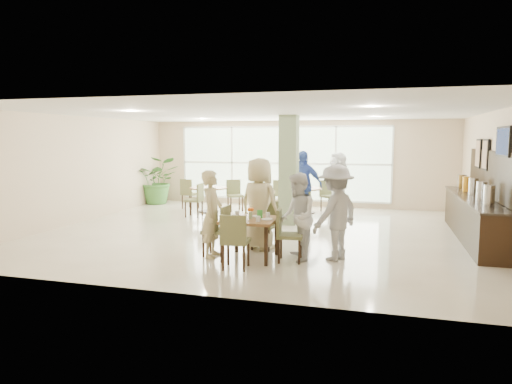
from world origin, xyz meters
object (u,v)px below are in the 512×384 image
(teen_left, at_px, (212,214))
(adult_a, at_px, (302,185))
(adult_standing, at_px, (259,183))
(teen_standing, at_px, (336,213))
(round_table_left, at_px, (208,193))
(round_table_right, at_px, (305,195))
(adult_b, at_px, (338,183))
(teen_far, at_px, (259,204))
(main_table, at_px, (250,223))
(potted_plant, at_px, (158,180))
(teen_right, at_px, (297,217))
(buffet_counter, at_px, (474,215))

(teen_left, bearing_deg, adult_a, -14.41)
(adult_standing, bearing_deg, teen_standing, 111.13)
(round_table_left, height_order, adult_standing, adult_standing)
(round_table_right, relative_size, adult_b, 0.55)
(adult_a, bearing_deg, teen_left, -96.71)
(adult_a, distance_m, adult_b, 1.36)
(teen_far, height_order, adult_b, teen_far)
(main_table, distance_m, adult_a, 4.56)
(round_table_right, xyz_separation_m, teen_standing, (1.43, -5.12, 0.32))
(main_table, distance_m, adult_b, 5.69)
(round_table_left, distance_m, adult_standing, 1.74)
(potted_plant, distance_m, teen_far, 7.34)
(teen_left, xyz_separation_m, teen_standing, (2.24, 0.41, 0.06))
(teen_right, distance_m, adult_b, 5.48)
(teen_far, relative_size, teen_standing, 1.05)
(round_table_left, xyz_separation_m, round_table_right, (2.85, 0.60, -0.03))
(teen_left, height_order, teen_far, teen_far)
(teen_right, distance_m, adult_a, 4.49)
(round_table_right, distance_m, teen_left, 5.60)
(potted_plant, bearing_deg, teen_standing, -40.96)
(teen_far, relative_size, adult_standing, 1.16)
(main_table, relative_size, buffet_counter, 0.20)
(teen_right, relative_size, adult_b, 0.88)
(round_table_left, bearing_deg, adult_b, 10.53)
(main_table, distance_m, buffet_counter, 5.16)
(teen_left, distance_m, teen_standing, 2.27)
(teen_left, relative_size, adult_a, 0.87)
(teen_standing, height_order, adult_b, adult_b)
(teen_right, bearing_deg, teen_left, -103.15)
(main_table, bearing_deg, adult_standing, 104.02)
(round_table_left, relative_size, adult_a, 0.60)
(round_table_left, distance_m, buffet_counter, 7.32)
(teen_far, xyz_separation_m, teen_standing, (1.54, -0.38, -0.05))
(teen_standing, distance_m, adult_standing, 6.47)
(buffet_counter, relative_size, teen_standing, 2.70)
(potted_plant, xyz_separation_m, teen_far, (5.04, -5.33, 0.11))
(teen_standing, bearing_deg, adult_b, -143.58)
(adult_b, bearing_deg, teen_left, -31.19)
(potted_plant, bearing_deg, buffet_counter, -18.82)
(round_table_left, bearing_deg, adult_a, -6.52)
(teen_right, bearing_deg, potted_plant, -154.27)
(main_table, relative_size, adult_b, 0.53)
(potted_plant, height_order, teen_right, potted_plant)
(teen_far, bearing_deg, teen_standing, -173.37)
(teen_standing, bearing_deg, potted_plant, -99.75)
(teen_right, bearing_deg, buffet_counter, 109.98)
(main_table, relative_size, round_table_left, 0.85)
(round_table_left, xyz_separation_m, buffet_counter, (7.04, -1.99, -0.03))
(teen_far, xyz_separation_m, adult_b, (1.07, 4.85, -0.01))
(buffet_counter, bearing_deg, teen_far, -153.51)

